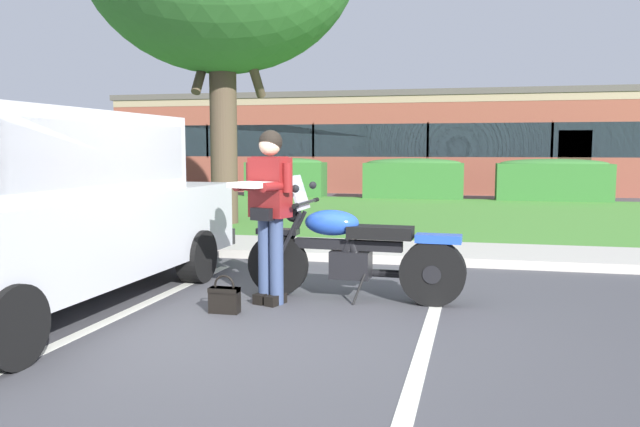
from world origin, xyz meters
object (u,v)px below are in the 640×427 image
rider_person (269,202)px  hedge_center_right (553,179)px  handbag (224,298)px  parked_suv_adjacent (36,210)px  hedge_center_left (413,178)px  brick_building (433,143)px  motorcycle (361,252)px  hedge_left (286,177)px

rider_person → hedge_center_right: bearing=70.9°
handbag → parked_suv_adjacent: 1.95m
parked_suv_adjacent → hedge_center_left: parked_suv_adjacent is taller
hedge_center_left → brick_building: brick_building is taller
motorcycle → hedge_left: 13.22m
rider_person → hedge_left: bearing=105.0°
rider_person → hedge_left: (-3.43, 12.84, -0.36)m
handbag → hedge_center_right: hedge_center_right is taller
rider_person → hedge_center_left: bearing=87.8°
motorcycle → parked_suv_adjacent: parked_suv_adjacent is taller
rider_person → parked_suv_adjacent: (-2.06, -0.69, -0.05)m
handbag → hedge_center_right: (4.74, 13.27, 0.51)m
parked_suv_adjacent → hedge_center_left: size_ratio=1.68×
hedge_left → handbag: bearing=-76.7°
hedge_center_left → brick_building: (0.30, 6.72, 1.09)m
motorcycle → hedge_left: (-4.29, 12.51, 0.16)m
hedge_left → brick_building: size_ratio=0.11×
motorcycle → parked_suv_adjacent: (-2.92, -1.02, 0.47)m
hedge_center_left → hedge_center_right: bearing=-0.0°
hedge_left → hedge_center_left: same height
rider_person → handbag: 1.01m
motorcycle → hedge_center_left: 12.51m
hedge_left → parked_suv_adjacent: bearing=-84.2°
handbag → hedge_center_left: 13.30m
handbag → hedge_left: (-3.13, 13.27, 0.51)m
hedge_center_right → brick_building: size_ratio=0.14×
handbag → brick_building: 20.08m
handbag → brick_building: brick_building is taller
rider_person → handbag: rider_person is taller
hedge_left → hedge_center_right: 7.87m
rider_person → hedge_center_left: (0.50, 12.84, -0.36)m
hedge_center_right → hedge_center_left: bearing=180.0°
parked_suv_adjacent → brick_building: size_ratio=0.21×
rider_person → hedge_center_right: 13.59m
hedge_left → hedge_center_left: size_ratio=0.84×
parked_suv_adjacent → hedge_left: (-1.37, 13.53, -0.30)m
parked_suv_adjacent → brick_building: brick_building is taller
motorcycle → hedge_left: size_ratio=0.92×
brick_building → parked_suv_adjacent: bearing=-98.1°
parked_suv_adjacent → hedge_center_right: size_ratio=1.57×
motorcycle → hedge_center_right: (3.58, 12.51, 0.16)m
motorcycle → handbag: (-1.16, -0.76, -0.34)m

